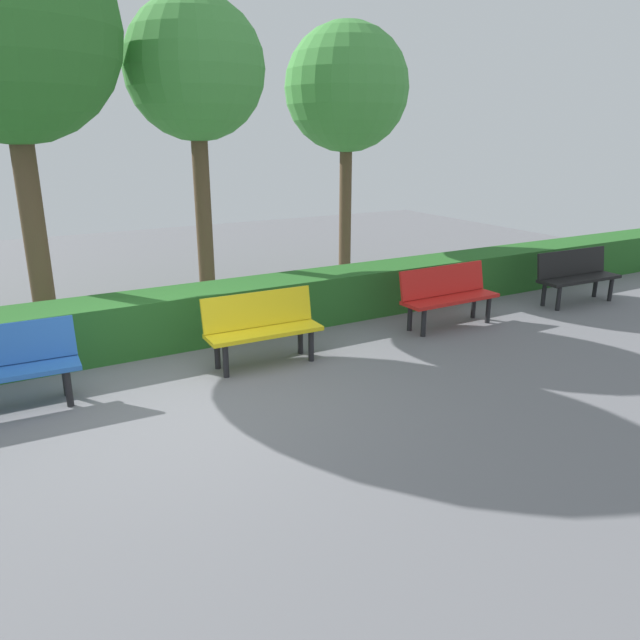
{
  "coord_description": "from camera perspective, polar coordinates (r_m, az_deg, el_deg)",
  "views": [
    {
      "loc": [
        1.54,
        5.61,
        2.69
      ],
      "look_at": [
        -1.8,
        -0.31,
        0.55
      ],
      "focal_mm": 33.48,
      "sensor_mm": 36.0,
      "label": 1
    }
  ],
  "objects": [
    {
      "name": "ground_plane",
      "position": [
        6.4,
        -12.91,
        -7.83
      ],
      "size": [
        24.03,
        24.03,
        0.0
      ],
      "primitive_type": "plane",
      "color": "slate"
    },
    {
      "name": "bench_black",
      "position": [
        10.65,
        23.29,
        4.07
      ],
      "size": [
        1.53,
        0.51,
        0.86
      ],
      "rotation": [
        0.0,
        0.0,
        -0.04
      ],
      "color": "black",
      "rests_on": "ground_plane"
    },
    {
      "name": "bench_red",
      "position": [
        8.78,
        12.1,
        2.51
      ],
      "size": [
        1.53,
        0.49,
        0.86
      ],
      "rotation": [
        0.0,
        0.0,
        0.02
      ],
      "color": "red",
      "rests_on": "ground_plane"
    },
    {
      "name": "bench_yellow",
      "position": [
        7.19,
        -5.57,
        -0.51
      ],
      "size": [
        1.41,
        0.49,
        0.86
      ],
      "rotation": [
        0.0,
        0.0,
        -0.03
      ],
      "color": "yellow",
      "rests_on": "ground_plane"
    },
    {
      "name": "hedge_row",
      "position": [
        8.32,
        -8.66,
        0.94
      ],
      "size": [
        20.03,
        0.78,
        0.7
      ],
      "primitive_type": "cube",
      "color": "#266023",
      "rests_on": "ground_plane"
    },
    {
      "name": "tree_near",
      "position": [
        11.33,
        2.57,
        21.16
      ],
      "size": [
        2.21,
        2.21,
        4.56
      ],
      "color": "brown",
      "rests_on": "ground_plane"
    },
    {
      "name": "tree_mid",
      "position": [
        9.69,
        -11.84,
        22.21
      ],
      "size": [
        2.08,
        2.08,
        4.63
      ],
      "color": "brown",
      "rests_on": "ground_plane"
    },
    {
      "name": "tree_far",
      "position": [
        8.92,
        -27.86,
        23.28
      ],
      "size": [
        2.76,
        2.76,
        5.29
      ],
      "color": "brown",
      "rests_on": "ground_plane"
    }
  ]
}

